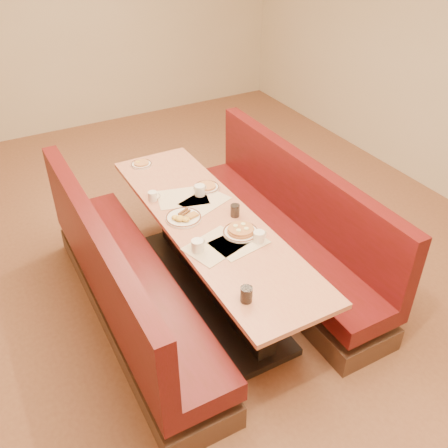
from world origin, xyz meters
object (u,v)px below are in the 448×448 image
coffee_mug_d (153,196)px  soda_tumbler_near (246,294)px  eggs_plate (183,217)px  coffee_mug_a (259,237)px  booth_left (125,288)px  soda_tumbler_mid (235,211)px  diner_table (211,258)px  coffee_mug_c (200,190)px  pancake_plate (241,231)px  coffee_mug_b (198,246)px  booth_right (285,234)px

coffee_mug_d → soda_tumbler_near: soda_tumbler_near is taller
eggs_plate → coffee_mug_a: 0.64m
booth_left → soda_tumbler_mid: (0.93, -0.04, 0.44)m
diner_table → coffee_mug_c: 0.57m
pancake_plate → coffee_mug_b: bearing=-174.3°
coffee_mug_a → soda_tumbler_near: 0.63m
booth_right → coffee_mug_d: (-1.01, 0.48, 0.43)m
coffee_mug_b → coffee_mug_d: coffee_mug_b is taller
diner_table → coffee_mug_d: (-0.27, 0.48, 0.42)m
soda_tumbler_near → soda_tumbler_mid: (0.41, 0.86, -0.00)m
pancake_plate → soda_tumbler_near: (-0.33, -0.64, 0.03)m
coffee_mug_a → soda_tumbler_mid: bearing=75.9°
soda_tumbler_mid → coffee_mug_b: bearing=-149.9°
eggs_plate → coffee_mug_d: 0.39m
booth_right → eggs_plate: bearing=173.2°
coffee_mug_a → eggs_plate: bearing=112.3°
diner_table → soda_tumbler_mid: (0.20, -0.04, 0.42)m
soda_tumbler_near → soda_tumbler_mid: 0.96m
coffee_mug_c → booth_right: bearing=-50.4°
coffee_mug_b → coffee_mug_c: same height
pancake_plate → coffee_mug_a: 0.17m
booth_right → coffee_mug_c: bearing=150.2°
coffee_mug_a → coffee_mug_c: (-0.09, 0.79, 0.00)m
coffee_mug_d → booth_left: bearing=-114.2°
booth_left → pancake_plate: booth_left is taller
coffee_mug_b → soda_tumbler_near: soda_tumbler_near is taller
booth_left → soda_tumbler_near: 1.13m
eggs_plate → soda_tumbler_near: size_ratio=2.64×
booth_right → booth_left: bearing=180.0°
pancake_plate → coffee_mug_c: coffee_mug_c is taller
soda_tumbler_near → booth_right: bearing=43.7°
coffee_mug_d → eggs_plate: bearing=-55.6°
eggs_plate → coffee_mug_b: 0.42m
coffee_mug_a → diner_table: bearing=101.7°
coffee_mug_c → coffee_mug_b: bearing=-138.4°
soda_tumbler_mid → pancake_plate: bearing=-109.4°
coffee_mug_d → coffee_mug_c: bearing=2.0°
booth_left → soda_tumbler_mid: booth_left is taller
booth_right → coffee_mug_a: 0.82m
booth_right → soda_tumbler_mid: 0.69m
diner_table → booth_left: booth_left is taller
pancake_plate → eggs_plate: size_ratio=0.96×
diner_table → coffee_mug_d: size_ratio=24.57×
booth_right → soda_tumbler_near: 1.38m
diner_table → soda_tumbler_mid: 0.47m
booth_right → eggs_plate: (-0.91, 0.11, 0.41)m
coffee_mug_a → coffee_mug_b: 0.45m
booth_left → soda_tumbler_near: (0.52, -0.90, 0.44)m
booth_right → coffee_mug_a: booth_right is taller
pancake_plate → coffee_mug_b: 0.38m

